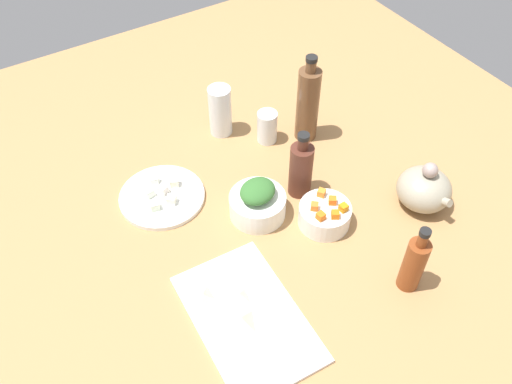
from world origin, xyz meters
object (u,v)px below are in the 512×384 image
(cutting_board, at_px, (248,318))
(plate_tofu, at_px, (162,197))
(bowl_carrots, at_px, (324,215))
(bottle_2, at_px, (414,263))
(drinking_glass_1, at_px, (267,127))
(bottle_0, at_px, (301,169))
(bowl_greens, at_px, (258,205))
(drinking_glass_0, at_px, (220,111))
(teapot, at_px, (424,189))
(bottle_1, at_px, (308,103))

(cutting_board, height_order, plate_tofu, plate_tofu)
(cutting_board, height_order, bowl_carrots, bowl_carrots)
(bottle_2, height_order, drinking_glass_1, bottle_2)
(bottle_0, bearing_deg, plate_tofu, -117.75)
(cutting_board, distance_m, bowl_greens, 0.30)
(plate_tofu, distance_m, bowl_carrots, 0.42)
(drinking_glass_0, relative_size, drinking_glass_1, 1.59)
(drinking_glass_0, bearing_deg, drinking_glass_1, 42.73)
(plate_tofu, xyz_separation_m, drinking_glass_0, (-0.15, 0.26, 0.07))
(plate_tofu, distance_m, drinking_glass_1, 0.36)
(cutting_board, height_order, drinking_glass_1, drinking_glass_1)
(teapot, distance_m, bottle_2, 0.26)
(bottle_1, height_order, drinking_glass_0, bottle_1)
(teapot, xyz_separation_m, drinking_glass_1, (-0.41, -0.20, -0.01))
(cutting_board, distance_m, drinking_glass_0, 0.62)
(teapot, relative_size, bottle_1, 0.58)
(teapot, bearing_deg, drinking_glass_1, -154.07)
(bowl_greens, bearing_deg, bottle_1, 123.20)
(bowl_greens, bearing_deg, bottle_0, 93.67)
(bowl_carrots, distance_m, drinking_glass_0, 0.44)
(bowl_carrots, bearing_deg, plate_tofu, -133.14)
(bottle_1, bearing_deg, teapot, 14.65)
(teapot, height_order, bottle_0, bottle_0)
(bottle_2, distance_m, drinking_glass_0, 0.68)
(bowl_carrots, relative_size, drinking_glass_1, 1.35)
(bottle_1, distance_m, bottle_2, 0.54)
(drinking_glass_0, bearing_deg, bottle_1, 53.98)
(bowl_carrots, distance_m, teapot, 0.26)
(bowl_carrots, xyz_separation_m, bottle_2, (0.24, 0.05, 0.05))
(teapot, relative_size, drinking_glass_0, 1.02)
(bottle_1, distance_m, drinking_glass_0, 0.25)
(bowl_carrots, bearing_deg, bottle_2, 12.12)
(teapot, bearing_deg, bowl_carrots, -107.61)
(plate_tofu, relative_size, bottle_1, 0.83)
(bottle_0, relative_size, drinking_glass_1, 2.07)
(drinking_glass_1, bearing_deg, bowl_greens, -37.55)
(bottle_2, bearing_deg, drinking_glass_0, -171.79)
(bowl_carrots, distance_m, bottle_2, 0.25)
(bottle_2, xyz_separation_m, drinking_glass_1, (-0.58, -0.00, -0.03))
(cutting_board, height_order, bottle_1, bottle_1)
(drinking_glass_0, bearing_deg, plate_tofu, -60.17)
(bowl_greens, height_order, drinking_glass_0, drinking_glass_0)
(bowl_carrots, height_order, drinking_glass_0, drinking_glass_0)
(teapot, bearing_deg, bottle_1, -165.35)
(cutting_board, distance_m, drinking_glass_1, 0.58)
(plate_tofu, relative_size, bowl_carrots, 1.72)
(bowl_greens, xyz_separation_m, drinking_glass_1, (-0.22, 0.17, 0.02))
(drinking_glass_0, bearing_deg, cutting_board, -24.27)
(bowl_greens, relative_size, bottle_1, 0.53)
(bowl_greens, height_order, bowl_carrots, bowl_greens)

